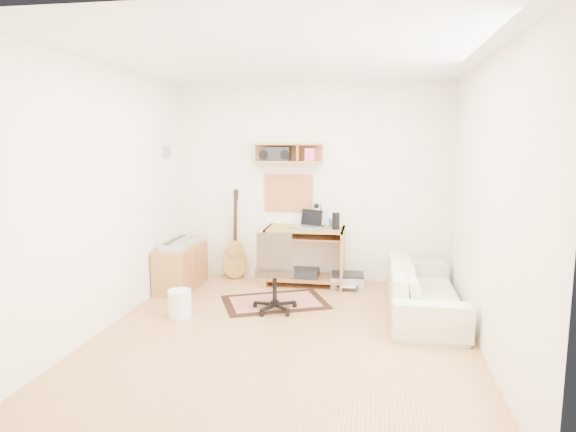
% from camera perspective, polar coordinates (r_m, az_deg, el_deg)
% --- Properties ---
extents(floor, '(3.60, 4.00, 0.01)m').
position_cam_1_polar(floor, '(5.06, -0.32, -13.17)').
color(floor, tan).
rests_on(floor, ground).
extents(ceiling, '(3.60, 4.00, 0.01)m').
position_cam_1_polar(ceiling, '(4.76, -0.35, 17.47)').
color(ceiling, white).
rests_on(ceiling, ground).
extents(back_wall, '(3.60, 0.01, 2.60)m').
position_cam_1_polar(back_wall, '(6.71, 2.63, 3.71)').
color(back_wall, white).
rests_on(back_wall, ground).
extents(left_wall, '(0.01, 4.00, 2.60)m').
position_cam_1_polar(left_wall, '(5.35, -19.76, 1.96)').
color(left_wall, white).
rests_on(left_wall, ground).
extents(right_wall, '(0.01, 4.00, 2.60)m').
position_cam_1_polar(right_wall, '(4.77, 21.56, 1.11)').
color(right_wall, white).
rests_on(right_wall, ground).
extents(wall_shelf, '(0.90, 0.25, 0.26)m').
position_cam_1_polar(wall_shelf, '(6.60, -0.09, 7.12)').
color(wall_shelf, '#B07F3E').
rests_on(wall_shelf, back_wall).
extents(cork_board, '(0.64, 0.03, 0.49)m').
position_cam_1_polar(cork_board, '(6.74, 0.07, 2.63)').
color(cork_board, tan).
rests_on(cork_board, back_wall).
extents(wall_photo, '(0.02, 0.20, 0.15)m').
position_cam_1_polar(wall_photo, '(6.66, -13.47, 7.07)').
color(wall_photo, '#4C8CBF').
rests_on(wall_photo, left_wall).
extents(desk, '(1.00, 0.55, 0.75)m').
position_cam_1_polar(desk, '(6.58, 1.95, -4.54)').
color(desk, '#B07F3E').
rests_on(desk, floor).
extents(laptop, '(0.40, 0.40, 0.23)m').
position_cam_1_polar(laptop, '(6.47, 2.22, -0.35)').
color(laptop, silver).
rests_on(laptop, desk).
extents(speaker, '(0.10, 0.10, 0.21)m').
position_cam_1_polar(speaker, '(6.40, 5.42, -0.56)').
color(speaker, black).
rests_on(speaker, desk).
extents(desk_lamp, '(0.10, 0.10, 0.30)m').
position_cam_1_polar(desk_lamp, '(6.60, 3.72, 0.14)').
color(desk_lamp, black).
rests_on(desk_lamp, desk).
extents(pencil_cup, '(0.07, 0.07, 0.11)m').
position_cam_1_polar(pencil_cup, '(6.56, 4.95, -0.80)').
color(pencil_cup, '#3964AB').
rests_on(pencil_cup, desk).
extents(boombox, '(0.38, 0.17, 0.20)m').
position_cam_1_polar(boombox, '(6.62, -1.43, 6.95)').
color(boombox, black).
rests_on(boombox, wall_shelf).
extents(rug, '(1.37, 1.18, 0.02)m').
position_cam_1_polar(rug, '(5.95, -1.48, -9.65)').
color(rug, '#D2AD8D').
rests_on(rug, floor).
extents(task_chair, '(0.55, 0.55, 0.92)m').
position_cam_1_polar(task_chair, '(5.56, -1.52, -6.11)').
color(task_chair, '#3A2F22').
rests_on(task_chair, floor).
extents(cabinet, '(0.40, 0.90, 0.55)m').
position_cam_1_polar(cabinet, '(6.60, -11.99, -5.58)').
color(cabinet, '#B07F3E').
rests_on(cabinet, floor).
extents(music_keyboard, '(0.24, 0.75, 0.07)m').
position_cam_1_polar(music_keyboard, '(6.54, -12.07, -2.96)').
color(music_keyboard, '#B2B5BA').
rests_on(music_keyboard, cabinet).
extents(guitar, '(0.38, 0.32, 1.21)m').
position_cam_1_polar(guitar, '(6.86, -6.09, -2.07)').
color(guitar, '#B68438').
rests_on(guitar, floor).
extents(waste_basket, '(0.25, 0.25, 0.29)m').
position_cam_1_polar(waste_basket, '(5.57, -12.08, -9.62)').
color(waste_basket, white).
rests_on(waste_basket, floor).
extents(printer, '(0.45, 0.36, 0.16)m').
position_cam_1_polar(printer, '(6.60, 6.70, -7.16)').
color(printer, '#A5A8AA').
rests_on(printer, floor).
extents(sofa, '(0.55, 1.87, 0.73)m').
position_cam_1_polar(sofa, '(5.71, 15.09, -7.01)').
color(sofa, beige).
rests_on(sofa, floor).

